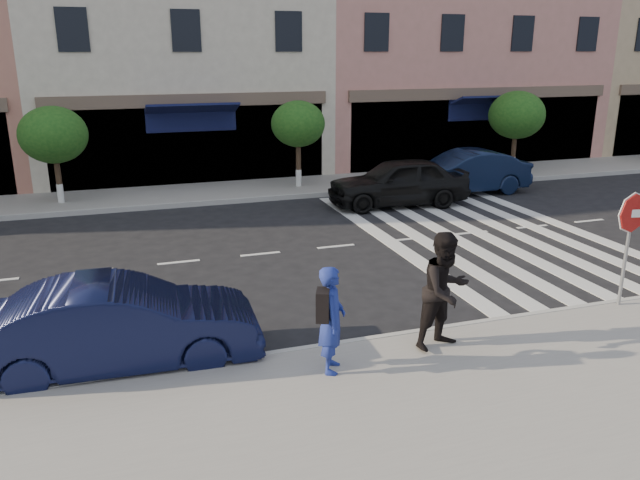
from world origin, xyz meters
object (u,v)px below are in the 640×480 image
(car_near_mid, at_px, (120,325))
(car_far_mid, at_px, (398,182))
(stop_sign, at_px, (631,223))
(photographer, at_px, (332,319))
(walker, at_px, (445,291))
(car_far_right, at_px, (464,172))

(car_near_mid, xyz_separation_m, car_far_mid, (8.81, 8.51, 0.06))
(stop_sign, xyz_separation_m, photographer, (-6.13, -0.66, -0.80))
(walker, relative_size, car_far_mid, 0.43)
(photographer, xyz_separation_m, car_far_right, (8.71, 10.80, -0.24))
(car_far_right, bearing_deg, walker, -32.03)
(photographer, bearing_deg, car_near_mid, 87.62)
(car_far_mid, xyz_separation_m, car_far_right, (2.95, 0.87, -0.02))
(stop_sign, distance_m, car_far_mid, 9.33)
(walker, relative_size, car_near_mid, 0.45)
(walker, height_order, car_far_mid, walker)
(stop_sign, xyz_separation_m, walker, (-4.12, -0.47, -0.65))
(stop_sign, bearing_deg, car_near_mid, -171.61)
(car_near_mid, bearing_deg, car_far_mid, -43.42)
(stop_sign, bearing_deg, car_far_mid, 105.43)
(walker, bearing_deg, car_far_mid, 52.91)
(photographer, bearing_deg, stop_sign, -61.41)
(stop_sign, distance_m, walker, 4.20)
(car_far_mid, distance_m, car_far_right, 3.08)
(photographer, xyz_separation_m, walker, (2.01, 0.18, 0.14))
(walker, distance_m, car_far_right, 12.56)
(stop_sign, relative_size, photographer, 1.33)
(car_near_mid, height_order, car_far_right, car_far_right)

